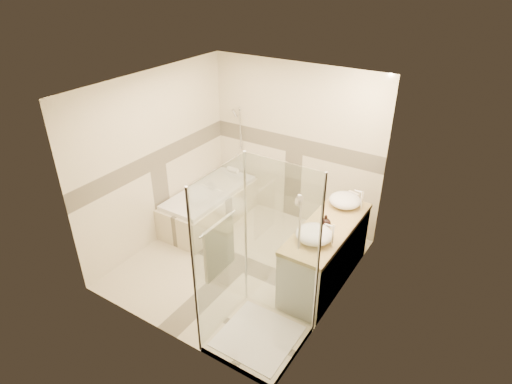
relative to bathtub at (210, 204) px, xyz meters
The scene contains 12 objects.
room 1.57m from the bathtub, 30.53° to the right, with size 2.82×3.02×2.52m.
bathtub is the anchor object (origin of this frame).
vanity 2.18m from the bathtub, ahead, with size 0.58×1.62×0.85m.
shower_enclosure 2.47m from the bathtub, 41.10° to the right, with size 0.96×0.93×2.04m.
vessel_sink_near 2.23m from the bathtub, ahead, with size 0.42×0.42×0.17m, color white.
vessel_sink_far 2.34m from the bathtub, 18.75° to the right, with size 0.44×0.44×0.18m, color white.
faucet_near 2.46m from the bathtub, ahead, with size 0.12×0.03×0.29m.
faucet_far 2.56m from the bathtub, 17.13° to the right, with size 0.12×0.03×0.29m.
amenity_bottle_a 2.27m from the bathtub, 12.42° to the right, with size 0.07×0.07×0.16m, color black.
amenity_bottle_b 2.26m from the bathtub, 10.60° to the right, with size 0.14×0.14×0.17m, color black.
folded_towels 2.24m from the bathtub, ahead, with size 0.16×0.27×0.09m, color white.
rolled_towel 0.78m from the bathtub, 93.65° to the left, with size 0.09×0.09×0.20m, color white.
Camera 1 is at (2.74, -3.90, 3.77)m, focal length 30.00 mm.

